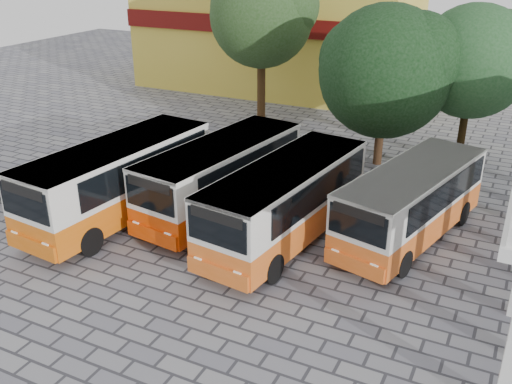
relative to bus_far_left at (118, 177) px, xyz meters
The scene contains 9 objects.
ground 7.53m from the bus_far_left, 14.57° to the right, with size 90.00×90.00×0.00m, color slate.
shophouse_block 24.58m from the bus_far_left, 99.25° to the left, with size 20.40×10.40×8.30m.
bus_far_left is the anchor object (origin of this frame).
bus_centre_left 4.14m from the bus_far_left, 34.24° to the left, with size 3.65×8.61×3.00m.
bus_centre_right 6.87m from the bus_far_left, ahead, with size 3.59×8.63×3.02m.
bus_far_right 11.40m from the bus_far_left, 16.98° to the left, with size 4.20×8.30×2.84m.
tree_left 15.10m from the bus_far_left, 91.96° to the left, with size 6.27×5.97×9.47m.
tree_middle 13.65m from the bus_far_left, 54.14° to the left, with size 6.72×6.40×7.89m.
tree_right 17.67m from the bus_far_left, 48.72° to the left, with size 5.77×5.49×7.84m.
Camera 1 is at (7.14, -14.56, 10.39)m, focal length 40.00 mm.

